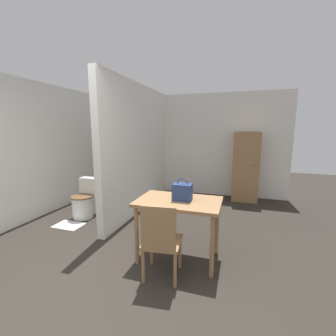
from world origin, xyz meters
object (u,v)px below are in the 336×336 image
object	(u,v)px
wooden_cabinet	(246,167)
handbag	(182,192)
wooden_chair	(161,240)
toilet	(85,201)
dining_table	(179,208)

from	to	relation	value
wooden_cabinet	handbag	bearing A→B (deg)	-105.92
handbag	wooden_chair	bearing A→B (deg)	-103.53
toilet	wooden_cabinet	size ratio (longest dim) A/B	0.45
handbag	wooden_cabinet	world-z (taller)	wooden_cabinet
dining_table	toilet	size ratio (longest dim) A/B	1.44
toilet	wooden_cabinet	bearing A→B (deg)	34.49
handbag	wooden_cabinet	size ratio (longest dim) A/B	0.17
wooden_chair	wooden_cabinet	world-z (taller)	wooden_cabinet
toilet	dining_table	bearing A→B (deg)	-21.62
wooden_cabinet	toilet	bearing A→B (deg)	-145.51
dining_table	wooden_chair	size ratio (longest dim) A/B	1.17
toilet	handbag	distance (m)	2.31
wooden_chair	toilet	world-z (taller)	wooden_chair
dining_table	wooden_chair	xyz separation A→B (m)	(-0.07, -0.46, -0.21)
dining_table	wooden_cabinet	world-z (taller)	wooden_cabinet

